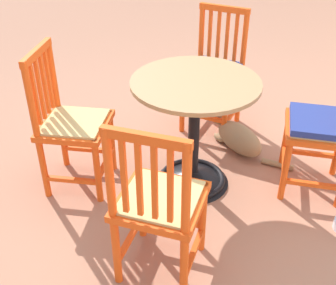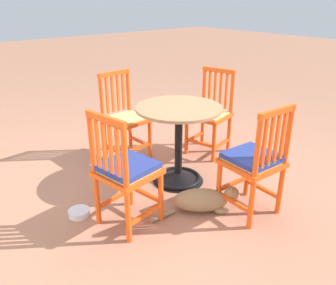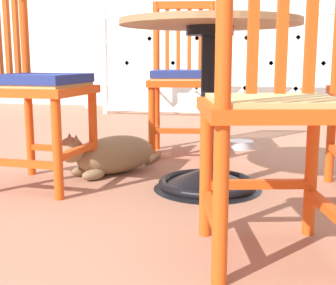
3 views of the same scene
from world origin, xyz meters
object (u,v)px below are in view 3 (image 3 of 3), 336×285
object	(u,v)px
cafe_table	(208,125)
orange_chair_by_planter	(35,87)
orange_chair_facing_out	(278,109)
pet_water_bowl	(240,145)
orange_chair_at_corner	(183,80)
tabby_cat	(110,155)

from	to	relation	value
cafe_table	orange_chair_by_planter	bearing A→B (deg)	-172.22
cafe_table	orange_chair_facing_out	size ratio (longest dim) A/B	0.83
cafe_table	pet_water_bowl	xyz separation A→B (m)	(0.09, 0.98, -0.26)
orange_chair_at_corner	orange_chair_by_planter	size ratio (longest dim) A/B	1.00
cafe_table	orange_chair_facing_out	xyz separation A→B (m)	(0.27, -0.70, 0.15)
orange_chair_at_corner	tabby_cat	world-z (taller)	orange_chair_at_corner
orange_chair_at_corner	pet_water_bowl	xyz separation A→B (m)	(0.33, 0.25, -0.42)
cafe_table	orange_chair_at_corner	bearing A→B (deg)	108.40
tabby_cat	pet_water_bowl	world-z (taller)	tabby_cat
orange_chair_by_planter	orange_chair_facing_out	size ratio (longest dim) A/B	1.00
orange_chair_at_corner	orange_chair_facing_out	world-z (taller)	same
orange_chair_at_corner	tabby_cat	xyz separation A→B (m)	(-0.27, -0.57, -0.35)
orange_chair_at_corner	pet_water_bowl	world-z (taller)	orange_chair_at_corner
orange_chair_facing_out	pet_water_bowl	world-z (taller)	orange_chair_facing_out
orange_chair_at_corner	tabby_cat	size ratio (longest dim) A/B	1.35
cafe_table	orange_chair_at_corner	world-z (taller)	orange_chair_at_corner
cafe_table	pet_water_bowl	bearing A→B (deg)	85.00
orange_chair_by_planter	orange_chair_facing_out	distance (m)	1.19
orange_chair_facing_out	pet_water_bowl	xyz separation A→B (m)	(-0.19, 1.69, -0.41)
orange_chair_by_planter	orange_chair_at_corner	bearing A→B (deg)	58.71
cafe_table	orange_chair_at_corner	distance (m)	0.79
orange_chair_at_corner	tabby_cat	bearing A→B (deg)	-114.93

